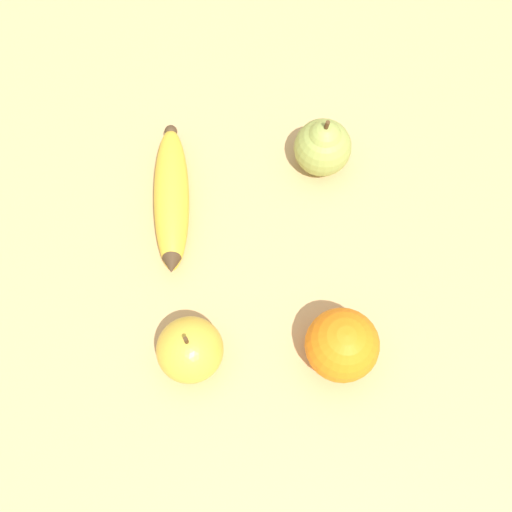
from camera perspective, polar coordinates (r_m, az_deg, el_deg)
The scene contains 5 objects.
ground_plane at distance 0.70m, azimuth -4.39°, elevation -2.02°, with size 3.00×3.00×0.00m, color tan.
banana at distance 0.72m, azimuth -8.05°, elevation 5.49°, with size 0.16×0.17×0.04m.
orange at distance 0.64m, azimuth 8.18°, elevation -8.39°, with size 0.08×0.08×0.08m.
pear at distance 0.74m, azimuth 6.40°, elevation 10.38°, with size 0.07×0.07×0.09m.
apple at distance 0.64m, azimuth -6.31°, elevation -8.86°, with size 0.07×0.07×0.08m.
Camera 1 is at (-0.14, -0.21, 0.65)m, focal length 42.00 mm.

